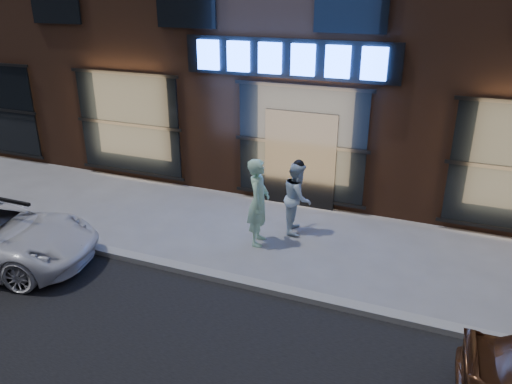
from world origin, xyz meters
TOP-DOWN VIEW (x-y plane):
  - ground at (0.00, 0.00)m, footprint 90.00×90.00m
  - curb at (0.00, 0.00)m, footprint 60.00×0.25m
  - man_bowtie at (-0.19, 1.66)m, footprint 0.58×0.77m
  - man_cap at (0.40, 2.53)m, footprint 0.79×0.91m

SIDE VIEW (x-z plane):
  - ground at x=0.00m, z-range 0.00..0.00m
  - curb at x=0.00m, z-range 0.00..0.12m
  - man_cap at x=0.40m, z-range 0.00..1.62m
  - man_bowtie at x=-0.19m, z-range 0.00..1.90m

